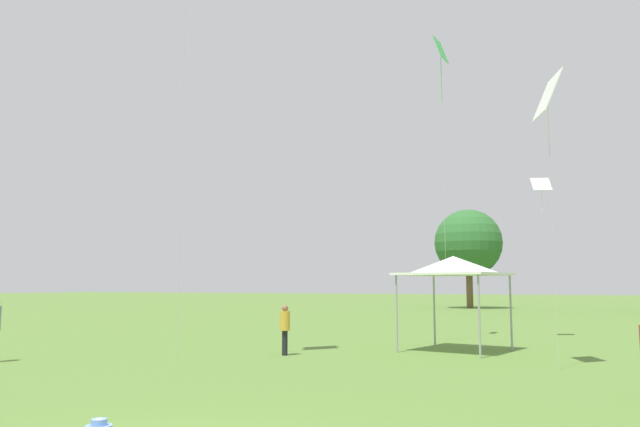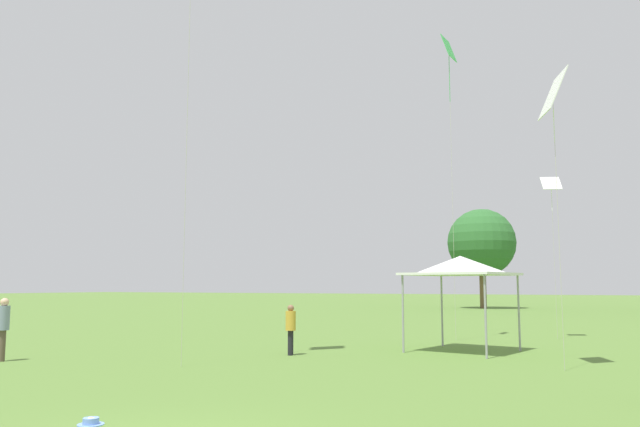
{
  "view_description": "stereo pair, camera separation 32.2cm",
  "coord_description": "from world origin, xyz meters",
  "px_view_note": "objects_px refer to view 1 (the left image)",
  "views": [
    {
      "loc": [
        5.16,
        -6.39,
        2.2
      ],
      "look_at": [
        -0.16,
        5.27,
        3.68
      ],
      "focal_mm": 35.0,
      "sensor_mm": 36.0,
      "label": 1
    },
    {
      "loc": [
        5.45,
        -6.25,
        2.2
      ],
      "look_at": [
        -0.16,
        5.27,
        3.68
      ],
      "focal_mm": 35.0,
      "sensor_mm": 36.0,
      "label": 2
    }
  ],
  "objects_px": {
    "person_standing_0": "(285,325)",
    "canopy_tent": "(453,266)",
    "kite_2": "(441,59)",
    "kite_3": "(541,189)",
    "distant_tree_2": "(468,243)",
    "kite_1": "(547,99)"
  },
  "relations": [
    {
      "from": "kite_1",
      "to": "kite_3",
      "type": "distance_m",
      "value": 10.34
    },
    {
      "from": "kite_3",
      "to": "kite_2",
      "type": "bearing_deg",
      "value": -120.11
    },
    {
      "from": "canopy_tent",
      "to": "kite_2",
      "type": "height_order",
      "value": "kite_2"
    },
    {
      "from": "person_standing_0",
      "to": "distant_tree_2",
      "type": "relative_size",
      "value": 0.16
    },
    {
      "from": "kite_2",
      "to": "kite_3",
      "type": "distance_m",
      "value": 7.03
    },
    {
      "from": "canopy_tent",
      "to": "kite_1",
      "type": "relative_size",
      "value": 0.47
    },
    {
      "from": "kite_3",
      "to": "distant_tree_2",
      "type": "height_order",
      "value": "distant_tree_2"
    },
    {
      "from": "person_standing_0",
      "to": "canopy_tent",
      "type": "xyz_separation_m",
      "value": [
        4.65,
        3.45,
        1.9
      ]
    },
    {
      "from": "kite_3",
      "to": "distant_tree_2",
      "type": "bearing_deg",
      "value": 130.3
    },
    {
      "from": "person_standing_0",
      "to": "kite_1",
      "type": "distance_m",
      "value": 10.3
    },
    {
      "from": "person_standing_0",
      "to": "kite_3",
      "type": "xyz_separation_m",
      "value": [
        7.02,
        10.18,
        5.37
      ]
    },
    {
      "from": "person_standing_0",
      "to": "canopy_tent",
      "type": "relative_size",
      "value": 0.42
    },
    {
      "from": "kite_3",
      "to": "canopy_tent",
      "type": "bearing_deg",
      "value": -85.3
    },
    {
      "from": "canopy_tent",
      "to": "kite_2",
      "type": "distance_m",
      "value": 9.9
    },
    {
      "from": "kite_1",
      "to": "kite_2",
      "type": "relative_size",
      "value": 0.63
    },
    {
      "from": "distant_tree_2",
      "to": "kite_2",
      "type": "bearing_deg",
      "value": -80.36
    },
    {
      "from": "kite_2",
      "to": "canopy_tent",
      "type": "bearing_deg",
      "value": -113.83
    },
    {
      "from": "kite_1",
      "to": "kite_3",
      "type": "bearing_deg",
      "value": -149.9
    },
    {
      "from": "person_standing_0",
      "to": "kite_1",
      "type": "bearing_deg",
      "value": 130.05
    },
    {
      "from": "kite_2",
      "to": "kite_3",
      "type": "relative_size",
      "value": 1.86
    },
    {
      "from": "distant_tree_2",
      "to": "person_standing_0",
      "type": "bearing_deg",
      "value": -86.46
    },
    {
      "from": "canopy_tent",
      "to": "kite_3",
      "type": "distance_m",
      "value": 7.93
    }
  ]
}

